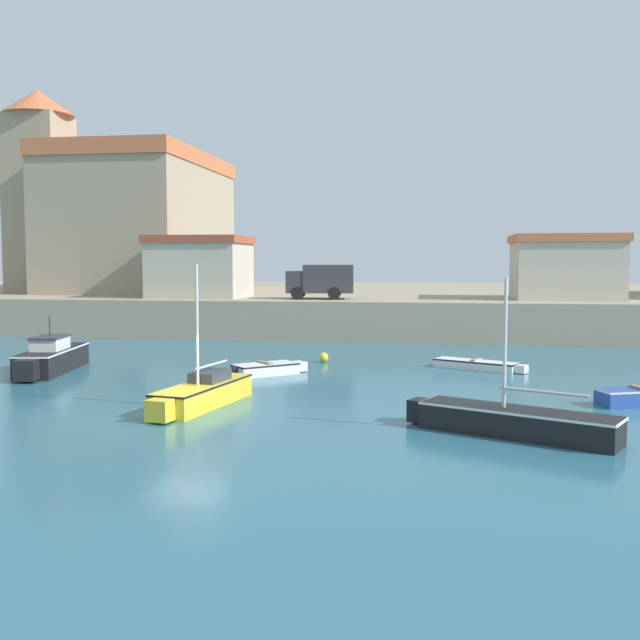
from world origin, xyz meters
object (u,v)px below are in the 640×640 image
church (129,218)px  harbor_shed_near_wharf (565,267)px  mooring_buoy (324,357)px  truck_on_quay (321,280)px  sailboat_black_3 (513,421)px  harbor_shed_mid_row (201,266)px  sailboat_yellow_0 (202,392)px  dinghy_white_2 (478,365)px  dinghy_white_5 (268,368)px  motorboat_black_4 (51,358)px

church → harbor_shed_near_wharf: 34.19m
mooring_buoy → truck_on_quay: size_ratio=0.10×
sailboat_black_3 → truck_on_quay: truck_on_quay is taller
harbor_shed_mid_row → harbor_shed_near_wharf: bearing=3.3°
sailboat_yellow_0 → dinghy_white_2: (9.70, 10.16, -0.25)m
truck_on_quay → dinghy_white_5: bearing=-89.3°
sailboat_black_3 → dinghy_white_5: (-9.34, 10.04, -0.17)m
sailboat_black_3 → church: (-26.94, 36.96, 7.97)m
sailboat_black_3 → dinghy_white_5: bearing=132.9°
motorboat_black_4 → church: size_ratio=0.36×
motorboat_black_4 → mooring_buoy: motorboat_black_4 is taller
sailboat_yellow_0 → mooring_buoy: 11.78m
truck_on_quay → church: bearing=149.1°
church → harbor_shed_near_wharf: bearing=-13.7°
sailboat_yellow_0 → church: 38.99m
motorboat_black_4 → harbor_shed_near_wharf: bearing=38.0°
mooring_buoy → harbor_shed_mid_row: size_ratio=0.07×
dinghy_white_2 → truck_on_quay: bearing=124.3°
harbor_shed_near_wharf → harbor_shed_mid_row: harbor_shed_near_wharf is taller
dinghy_white_5 → harbor_shed_near_wharf: bearing=50.8°
motorboat_black_4 → church: (-7.96, 27.62, 7.78)m
dinghy_white_2 → motorboat_black_4: bearing=-169.1°
dinghy_white_2 → harbor_shed_near_wharf: 17.73m
sailboat_black_3 → harbor_shed_near_wharf: harbor_shed_near_wharf is taller
sailboat_black_3 → motorboat_black_4: sailboat_black_3 is taller
church → truck_on_quay: size_ratio=3.97×
dinghy_white_2 → church: church is taller
sailboat_yellow_0 → dinghy_white_2: sailboat_yellow_0 is taller
harbor_shed_mid_row → dinghy_white_2: bearing=-39.6°
church → harbor_shed_mid_row: size_ratio=2.82×
sailboat_black_3 → church: 46.42m
church → truck_on_quay: bearing=-30.9°
church → truck_on_quay: (17.40, -10.41, -4.75)m
sailboat_black_3 → harbor_shed_near_wharf: 29.84m
mooring_buoy → harbor_shed_mid_row: (-10.41, 13.27, 4.28)m
dinghy_white_2 → truck_on_quay: size_ratio=0.93×
dinghy_white_5 → truck_on_quay: (-0.21, 16.50, 3.38)m
sailboat_yellow_0 → harbor_shed_near_wharf: harbor_shed_near_wharf is taller
mooring_buoy → truck_on_quay: truck_on_quay is taller
mooring_buoy → dinghy_white_2: bearing=-10.7°
truck_on_quay → dinghy_white_2: bearing=-55.7°
motorboat_black_4 → truck_on_quay: truck_on_quay is taller
truck_on_quay → motorboat_black_4: bearing=-118.7°
harbor_shed_near_wharf → truck_on_quay: harbor_shed_near_wharf is taller
sailboat_yellow_0 → mooring_buoy: sailboat_yellow_0 is taller
dinghy_white_2 → harbor_shed_mid_row: bearing=140.4°
motorboat_black_4 → church: church is taller
dinghy_white_2 → harbor_shed_mid_row: harbor_shed_mid_row is taller
sailboat_yellow_0 → motorboat_black_4: 11.16m
sailboat_black_3 → harbor_shed_mid_row: (-17.94, 27.56, 4.08)m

